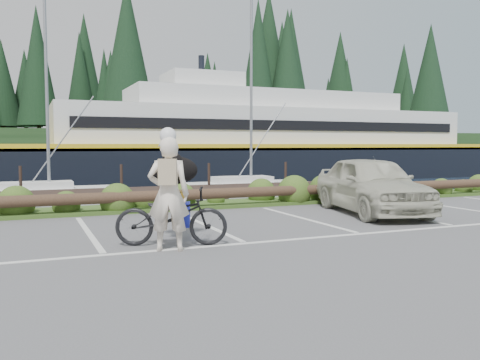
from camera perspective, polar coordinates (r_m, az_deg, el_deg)
name	(u,v)px	position (r m, az deg, el deg)	size (l,w,h in m)	color
ground	(238,240)	(9.95, -0.21, -6.73)	(72.00, 72.00, 0.00)	#504F52
harbor_backdrop	(54,156)	(87.61, -20.14, 2.54)	(170.00, 160.00, 30.00)	#172537
vegetation_strip	(168,207)	(14.92, -8.08, -2.98)	(34.00, 1.60, 0.10)	#3D5B21
log_rail	(175,211)	(14.25, -7.36, -3.50)	(32.00, 0.30, 0.60)	#443021
bicycle	(171,216)	(9.41, -7.71, -4.07)	(0.71, 2.05, 1.08)	black
cyclist	(169,194)	(8.89, -8.03, -1.59)	(0.72, 0.48, 1.99)	#F4E4CF
dog	(174,170)	(9.99, -7.41, 1.09)	(0.95, 0.47, 0.55)	black
parked_car	(371,185)	(14.12, 14.54, -0.49)	(1.84, 4.57, 1.56)	beige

